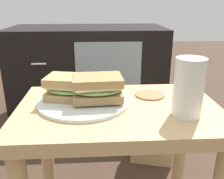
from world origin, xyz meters
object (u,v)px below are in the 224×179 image
object	(u,v)px
sandwich_front	(69,87)
paper_bag	(153,130)
beer_glass	(188,89)
tv_cabinet	(89,72)
coaster	(150,95)
sandwich_back	(98,88)
plate	(84,101)

from	to	relation	value
sandwich_front	paper_bag	xyz separation A→B (m)	(0.34, 0.37, -0.35)
beer_glass	paper_bag	size ratio (longest dim) A/B	0.49
tv_cabinet	sandwich_front	xyz separation A→B (m)	(-0.02, -0.90, 0.21)
beer_glass	coaster	distance (m)	0.17
paper_bag	sandwich_back	bearing A→B (deg)	-123.66
tv_cabinet	sandwich_front	world-z (taller)	tv_cabinet
beer_glass	coaster	world-z (taller)	beer_glass
tv_cabinet	beer_glass	size ratio (longest dim) A/B	6.48
sandwich_front	coaster	size ratio (longest dim) A/B	1.71
sandwich_back	plate	bearing A→B (deg)	163.30
tv_cabinet	plate	distance (m)	0.93
tv_cabinet	beer_glass	xyz separation A→B (m)	(0.28, -1.01, 0.24)
paper_bag	tv_cabinet	bearing A→B (deg)	120.70
tv_cabinet	coaster	xyz separation A→B (m)	(0.22, -0.87, 0.17)
sandwich_front	sandwich_back	world-z (taller)	sandwich_back
plate	beer_glass	distance (m)	0.29
sandwich_front	sandwich_back	distance (m)	0.08
sandwich_front	plate	bearing A→B (deg)	-16.70
plate	coaster	size ratio (longest dim) A/B	2.90
tv_cabinet	sandwich_front	distance (m)	0.93
sandwich_back	coaster	distance (m)	0.18
sandwich_back	tv_cabinet	bearing A→B (deg)	93.45
coaster	sandwich_front	bearing A→B (deg)	-172.37
tv_cabinet	plate	size ratio (longest dim) A/B	3.67
plate	beer_glass	size ratio (longest dim) A/B	1.77
tv_cabinet	beer_glass	bearing A→B (deg)	-74.54
plate	sandwich_front	bearing A→B (deg)	163.30
plate	sandwich_back	world-z (taller)	sandwich_back
sandwich_front	sandwich_back	size ratio (longest dim) A/B	1.03
sandwich_front	coaster	distance (m)	0.25
coaster	paper_bag	size ratio (longest dim) A/B	0.30
sandwich_back	beer_glass	world-z (taller)	beer_glass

